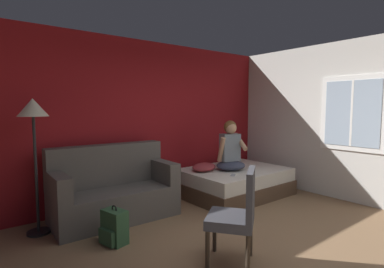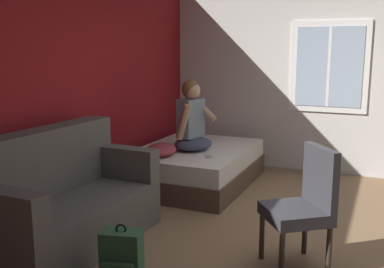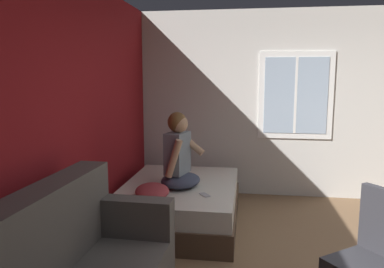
# 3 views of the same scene
# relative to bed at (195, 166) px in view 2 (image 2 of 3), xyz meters

# --- Properties ---
(ground_plane) EXTENTS (40.00, 40.00, 0.00)m
(ground_plane) POSITION_rel_bed_xyz_m (-1.34, -1.86, -0.24)
(ground_plane) COLOR brown
(wall_back_accent) EXTENTS (10.17, 0.16, 2.70)m
(wall_back_accent) POSITION_rel_bed_xyz_m (-1.34, 0.87, 1.11)
(wall_back_accent) COLOR maroon
(wall_back_accent) RESTS_ON ground
(wall_side_with_window) EXTENTS (0.19, 6.70, 2.70)m
(wall_side_with_window) POSITION_rel_bed_xyz_m (1.32, -1.85, 1.12)
(wall_side_with_window) COLOR silver
(wall_side_with_window) RESTS_ON ground
(bed) EXTENTS (1.84, 1.36, 0.48)m
(bed) POSITION_rel_bed_xyz_m (0.00, 0.00, 0.00)
(bed) COLOR #4C3828
(bed) RESTS_ON ground
(couch) EXTENTS (1.72, 0.87, 1.04)m
(couch) POSITION_rel_bed_xyz_m (-2.18, 0.31, 0.16)
(couch) COLOR #514C47
(couch) RESTS_ON ground
(side_chair) EXTENTS (0.64, 0.64, 0.98)m
(side_chair) POSITION_rel_bed_xyz_m (-1.72, -1.68, 0.30)
(side_chair) COLOR #382D23
(side_chair) RESTS_ON ground
(person_seated) EXTENTS (0.61, 0.56, 0.88)m
(person_seated) POSITION_rel_bed_xyz_m (-0.12, -0.01, 0.60)
(person_seated) COLOR #383D51
(person_seated) RESTS_ON bed
(backpack) EXTENTS (0.29, 0.34, 0.46)m
(backpack) POSITION_rel_bed_xyz_m (-2.52, -0.49, -0.04)
(backpack) COLOR #2D5133
(backpack) RESTS_ON ground
(throw_pillow) EXTENTS (0.56, 0.47, 0.14)m
(throw_pillow) POSITION_rel_bed_xyz_m (-0.55, 0.20, 0.31)
(throw_pillow) COLOR #993338
(throw_pillow) RESTS_ON bed
(cell_phone) EXTENTS (0.16, 0.14, 0.01)m
(cell_phone) POSITION_rel_bed_xyz_m (-0.39, -0.34, 0.25)
(cell_phone) COLOR #B7B7BC
(cell_phone) RESTS_ON bed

